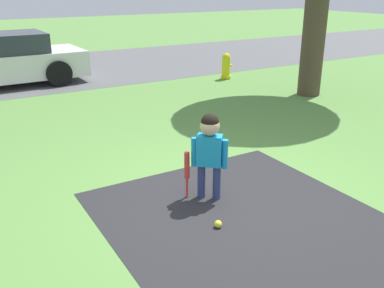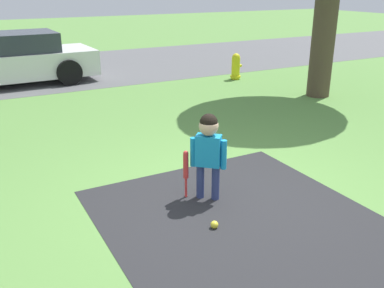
{
  "view_description": "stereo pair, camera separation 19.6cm",
  "coord_description": "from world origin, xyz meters",
  "px_view_note": "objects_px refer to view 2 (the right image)",
  "views": [
    {
      "loc": [
        -2.74,
        -3.81,
        2.45
      ],
      "look_at": [
        -0.21,
        0.47,
        0.57
      ],
      "focal_mm": 40.0,
      "sensor_mm": 36.0,
      "label": 1
    },
    {
      "loc": [
        -2.57,
        -3.9,
        2.45
      ],
      "look_at": [
        -0.21,
        0.47,
        0.57
      ],
      "focal_mm": 40.0,
      "sensor_mm": 36.0,
      "label": 2
    }
  ],
  "objects_px": {
    "child": "(208,145)",
    "sports_ball": "(214,225)",
    "fire_hydrant": "(236,67)",
    "parked_car": "(7,60)",
    "baseball_bat": "(186,167)"
  },
  "relations": [
    {
      "from": "child",
      "to": "sports_ball",
      "type": "distance_m",
      "value": 0.94
    },
    {
      "from": "sports_ball",
      "to": "child",
      "type": "bearing_deg",
      "value": 65.67
    },
    {
      "from": "sports_ball",
      "to": "fire_hydrant",
      "type": "bearing_deg",
      "value": 54.52
    },
    {
      "from": "fire_hydrant",
      "to": "parked_car",
      "type": "distance_m",
      "value": 5.89
    },
    {
      "from": "sports_ball",
      "to": "fire_hydrant",
      "type": "xyz_separation_m",
      "value": [
        4.4,
        6.18,
        0.3
      ]
    },
    {
      "from": "sports_ball",
      "to": "fire_hydrant",
      "type": "distance_m",
      "value": 7.59
    },
    {
      "from": "child",
      "to": "fire_hydrant",
      "type": "bearing_deg",
      "value": 95.56
    },
    {
      "from": "child",
      "to": "baseball_bat",
      "type": "xyz_separation_m",
      "value": [
        -0.22,
        0.15,
        -0.3
      ]
    },
    {
      "from": "child",
      "to": "fire_hydrant",
      "type": "xyz_separation_m",
      "value": [
        4.12,
        5.56,
        -0.35
      ]
    },
    {
      "from": "child",
      "to": "baseball_bat",
      "type": "height_order",
      "value": "child"
    },
    {
      "from": "baseball_bat",
      "to": "fire_hydrant",
      "type": "bearing_deg",
      "value": 51.25
    },
    {
      "from": "child",
      "to": "sports_ball",
      "type": "bearing_deg",
      "value": -72.2
    },
    {
      "from": "fire_hydrant",
      "to": "parked_car",
      "type": "relative_size",
      "value": 0.16
    },
    {
      "from": "child",
      "to": "fire_hydrant",
      "type": "relative_size",
      "value": 1.54
    },
    {
      "from": "baseball_bat",
      "to": "parked_car",
      "type": "relative_size",
      "value": 0.14
    }
  ]
}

